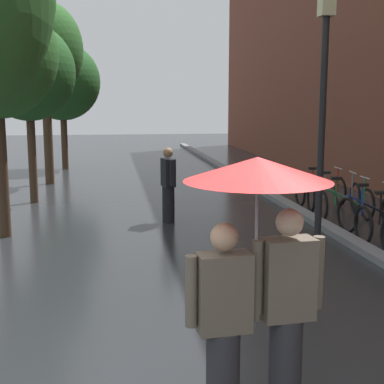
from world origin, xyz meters
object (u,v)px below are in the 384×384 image
(parked_bicycle_5, at_px, (344,204))
(street_lamp_post, at_px, (323,104))
(pedestrian_walking_midground, at_px, (168,185))
(street_tree_3, at_px, (44,51))
(street_tree_2, at_px, (28,73))
(parked_bicycle_7, at_px, (320,191))
(parked_bicycle_6, at_px, (333,196))
(couple_under_umbrella, at_px, (257,253))
(street_tree_4, at_px, (62,82))
(parked_bicycle_4, at_px, (370,212))

(parked_bicycle_5, distance_m, street_lamp_post, 3.01)
(parked_bicycle_5, xyz_separation_m, pedestrian_walking_midground, (-3.73, 0.43, 0.43))
(street_lamp_post, relative_size, pedestrian_walking_midground, 2.68)
(street_tree_3, xyz_separation_m, street_lamp_post, (5.55, -8.13, -1.57))
(street_tree_2, xyz_separation_m, street_tree_3, (0.04, 3.20, 0.82))
(parked_bicycle_7, distance_m, pedestrian_walking_midground, 4.09)
(street_tree_3, relative_size, pedestrian_walking_midground, 3.50)
(street_tree_3, relative_size, parked_bicycle_6, 4.77)
(parked_bicycle_5, distance_m, couple_under_umbrella, 7.81)
(parked_bicycle_5, xyz_separation_m, couple_under_umbrella, (-3.82, -6.74, 1.01))
(parked_bicycle_6, height_order, pedestrian_walking_midground, pedestrian_walking_midground)
(parked_bicycle_7, height_order, street_lamp_post, street_lamp_post)
(street_tree_2, height_order, street_tree_4, street_tree_4)
(parked_bicycle_4, distance_m, parked_bicycle_6, 1.82)
(street_tree_2, height_order, couple_under_umbrella, street_tree_2)
(pedestrian_walking_midground, bearing_deg, parked_bicycle_5, -6.64)
(parked_bicycle_5, height_order, parked_bicycle_6, same)
(parked_bicycle_5, bearing_deg, couple_under_umbrella, -119.56)
(parked_bicycle_4, relative_size, street_lamp_post, 0.27)
(parked_bicycle_6, distance_m, pedestrian_walking_midground, 3.91)
(street_tree_4, distance_m, parked_bicycle_4, 13.38)
(parked_bicycle_4, height_order, parked_bicycle_6, same)
(parked_bicycle_4, relative_size, parked_bicycle_5, 1.06)
(street_tree_4, bearing_deg, parked_bicycle_6, -53.92)
(parked_bicycle_4, xyz_separation_m, couple_under_umbrella, (-3.93, -5.80, 1.01))
(parked_bicycle_4, relative_size, parked_bicycle_7, 1.07)
(street_tree_3, height_order, street_lamp_post, street_tree_3)
(street_tree_3, distance_m, street_lamp_post, 9.96)
(street_tree_3, distance_m, parked_bicycle_6, 9.62)
(parked_bicycle_4, distance_m, couple_under_umbrella, 7.08)
(parked_bicycle_5, height_order, couple_under_umbrella, couple_under_umbrella)
(street_lamp_post, bearing_deg, street_tree_2, 138.58)
(street_tree_2, bearing_deg, parked_bicycle_7, -12.26)
(parked_bicycle_4, relative_size, pedestrian_walking_midground, 0.74)
(parked_bicycle_4, height_order, parked_bicycle_7, same)
(street_tree_2, distance_m, parked_bicycle_4, 8.60)
(parked_bicycle_4, bearing_deg, street_tree_4, 121.27)
(parked_bicycle_6, bearing_deg, parked_bicycle_4, -90.85)
(street_tree_2, relative_size, street_tree_3, 0.80)
(street_tree_2, distance_m, street_tree_4, 7.02)
(parked_bicycle_7, bearing_deg, street_tree_2, 167.74)
(street_tree_4, height_order, couple_under_umbrella, street_tree_4)
(couple_under_umbrella, distance_m, pedestrian_walking_midground, 7.20)
(street_tree_3, distance_m, street_tree_4, 3.90)
(pedestrian_walking_midground, bearing_deg, parked_bicycle_4, -19.64)
(parked_bicycle_5, bearing_deg, street_tree_4, 123.12)
(street_tree_2, height_order, parked_bicycle_5, street_tree_2)
(parked_bicycle_6, relative_size, pedestrian_walking_midground, 0.73)
(parked_bicycle_4, height_order, parked_bicycle_5, same)
(parked_bicycle_6, height_order, couple_under_umbrella, couple_under_umbrella)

